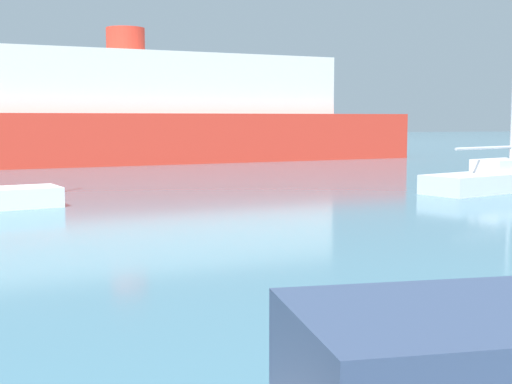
# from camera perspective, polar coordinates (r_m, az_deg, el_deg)

# --- Properties ---
(sailboat_inner) EXTENTS (7.14, 4.04, 8.80)m
(sailboat_inner) POSITION_cam_1_polar(r_m,az_deg,el_deg) (27.29, 19.05, 1.09)
(sailboat_inner) COLOR silver
(sailboat_inner) RESTS_ON ground_plane
(ferry_distant) EXTENTS (35.99, 14.88, 7.97)m
(ferry_distant) POSITION_cam_1_polar(r_m,az_deg,el_deg) (44.05, -10.29, 6.09)
(ferry_distant) COLOR red
(ferry_distant) RESTS_ON ground_plane
(hill_central) EXTENTS (32.41, 32.41, 12.73)m
(hill_central) POSITION_cam_1_polar(r_m,az_deg,el_deg) (103.60, -9.61, 7.94)
(hill_central) COLOR #476B42
(hill_central) RESTS_ON ground_plane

